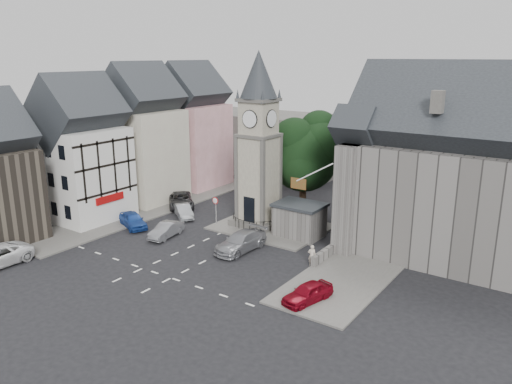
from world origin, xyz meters
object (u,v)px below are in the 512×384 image
Objects in this scene: stone_shelter at (299,220)px; car_west_blue at (133,220)px; pedestrian at (312,255)px; clock_tower at (259,141)px; car_east_red at (308,293)px.

car_west_blue is (-14.15, -6.89, -0.83)m from stone_shelter.
pedestrian is at bearing -51.48° from stone_shelter.
car_east_red is at bearing -43.70° from clock_tower.
stone_shelter is at bearing -5.84° from clock_tower.
pedestrian is at bearing -32.32° from clock_tower.
pedestrian is (8.88, -5.62, -7.27)m from clock_tower.
car_west_blue is (-9.35, -7.39, -7.40)m from clock_tower.
car_west_blue reaches higher than car_east_red.
stone_shelter is 1.12× the size of car_east_red.
stone_shelter reaches higher than car_west_blue.
car_east_red is at bearing 86.35° from pedestrian.
clock_tower is at bearing 174.16° from stone_shelter.
clock_tower reaches higher than pedestrian.
clock_tower is 3.78× the size of stone_shelter.
stone_shelter is 2.53× the size of pedestrian.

